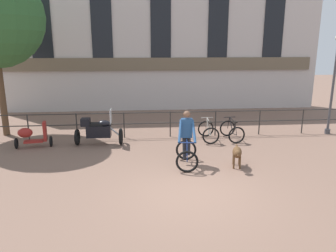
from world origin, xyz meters
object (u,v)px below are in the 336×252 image
object	(u,v)px
cyclist_with_bike	(187,141)
street_lamp	(334,79)
dog	(237,153)
parked_bicycle_mid_left	(232,131)
parked_bicycle_near_lamp	(208,131)
parked_scooter	(32,136)
parked_motorcycle	(98,130)

from	to	relation	value
cyclist_with_bike	street_lamp	size ratio (longest dim) A/B	0.42
street_lamp	dog	bearing A→B (deg)	-145.21
street_lamp	parked_bicycle_mid_left	bearing A→B (deg)	-173.28
dog	parked_bicycle_near_lamp	bearing A→B (deg)	109.42
parked_bicycle_near_lamp	parked_scooter	size ratio (longest dim) A/B	0.85
parked_bicycle_near_lamp	street_lamp	size ratio (longest dim) A/B	0.27
dog	parked_bicycle_near_lamp	world-z (taller)	parked_bicycle_near_lamp
cyclist_with_bike	parked_bicycle_near_lamp	xyz separation A→B (m)	(1.23, 2.54, -0.41)
cyclist_with_bike	parked_bicycle_mid_left	bearing A→B (deg)	55.79
parked_motorcycle	parked_bicycle_near_lamp	world-z (taller)	parked_motorcycle
parked_scooter	dog	bearing A→B (deg)	-118.32
dog	parked_bicycle_mid_left	bearing A→B (deg)	91.10
cyclist_with_bike	dog	bearing A→B (deg)	-8.68
parked_bicycle_near_lamp	street_lamp	world-z (taller)	street_lamp
parked_motorcycle	parked_bicycle_mid_left	bearing A→B (deg)	-85.94
cyclist_with_bike	parked_bicycle_mid_left	world-z (taller)	cyclist_with_bike
parked_bicycle_near_lamp	parked_scooter	xyz separation A→B (m)	(-6.63, -0.35, 0.10)
parked_bicycle_near_lamp	parked_bicycle_mid_left	xyz separation A→B (m)	(0.96, 0.00, 0.00)
parked_scooter	street_lamp	size ratio (longest dim) A/B	0.32
parked_bicycle_near_lamp	parked_bicycle_mid_left	bearing A→B (deg)	-179.06
dog	parked_motorcycle	bearing A→B (deg)	162.82
parked_motorcycle	parked_bicycle_near_lamp	distance (m)	4.25
parked_scooter	parked_motorcycle	bearing A→B (deg)	-94.38
parked_scooter	street_lamp	xyz separation A→B (m)	(11.88, 0.86, 1.84)
parked_bicycle_near_lamp	parked_bicycle_mid_left	size ratio (longest dim) A/B	0.97
cyclist_with_bike	parked_bicycle_near_lamp	size ratio (longest dim) A/B	1.52
cyclist_with_bike	parked_bicycle_near_lamp	distance (m)	2.85
parked_motorcycle	parked_scooter	bearing A→B (deg)	95.04
cyclist_with_bike	parked_motorcycle	xyz separation A→B (m)	(-3.00, 2.33, -0.20)
parked_bicycle_mid_left	parked_scooter	world-z (taller)	parked_scooter
dog	parked_scooter	world-z (taller)	parked_scooter
dog	street_lamp	size ratio (longest dim) A/B	0.24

